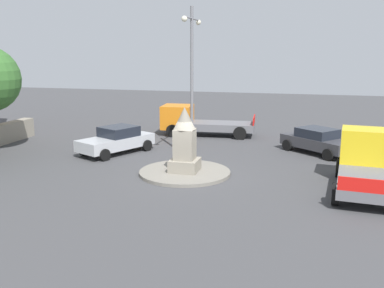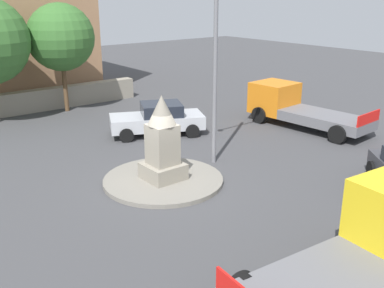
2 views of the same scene
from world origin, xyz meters
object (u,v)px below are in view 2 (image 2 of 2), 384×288
object	(u,v)px
truck_orange_passing	(295,107)
tree_mid_cluster	(61,37)
streetlamp	(216,43)
truck_yellow_approaching	(369,246)
monument	(162,142)
car_silver_parked_right	(158,119)

from	to	relation	value
truck_orange_passing	tree_mid_cluster	xyz separation A→B (m)	(7.83, -9.94, 3.15)
streetlamp	truck_orange_passing	xyz separation A→B (m)	(-6.68, -1.43, -3.71)
streetlamp	truck_orange_passing	world-z (taller)	streetlamp
streetlamp	truck_yellow_approaching	bearing A→B (deg)	72.58
truck_yellow_approaching	tree_mid_cluster	distance (m)	19.81
truck_orange_passing	monument	bearing A→B (deg)	10.80
streetlamp	car_silver_parked_right	xyz separation A→B (m)	(-0.40, -4.46, -3.90)
streetlamp	tree_mid_cluster	bearing A→B (deg)	-84.22
streetlamp	truck_yellow_approaching	world-z (taller)	streetlamp
monument	tree_mid_cluster	bearing A→B (deg)	-97.57
car_silver_parked_right	monument	bearing A→B (deg)	57.21
monument	streetlamp	world-z (taller)	streetlamp
streetlamp	monument	bearing A→B (deg)	7.68
monument	tree_mid_cluster	world-z (taller)	tree_mid_cluster
car_silver_parked_right	truck_yellow_approaching	size ratio (longest dim) A/B	0.85
truck_yellow_approaching	tree_mid_cluster	bearing A→B (deg)	-94.13
streetlamp	tree_mid_cluster	size ratio (longest dim) A/B	1.31
tree_mid_cluster	car_silver_parked_right	bearing A→B (deg)	102.69
car_silver_parked_right	truck_orange_passing	distance (m)	6.98
truck_yellow_approaching	tree_mid_cluster	size ratio (longest dim) A/B	0.93
monument	streetlamp	distance (m)	4.16
streetlamp	car_silver_parked_right	bearing A→B (deg)	-95.16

